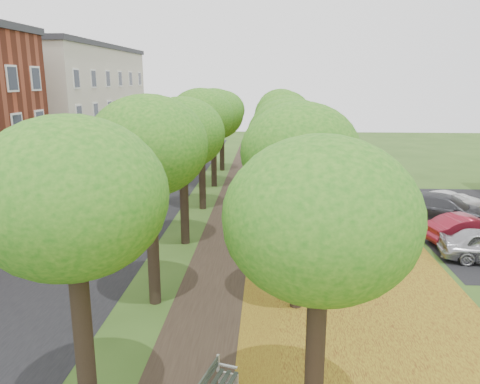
# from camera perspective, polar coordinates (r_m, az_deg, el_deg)

# --- Properties ---
(street_asphalt) EXTENTS (8.00, 70.00, 0.01)m
(street_asphalt) POSITION_cam_1_polar(r_m,az_deg,el_deg) (26.30, -16.99, -3.50)
(street_asphalt) COLOR black
(street_asphalt) RESTS_ON ground
(footpath) EXTENTS (3.20, 70.00, 0.01)m
(footpath) POSITION_cam_1_polar(r_m,az_deg,el_deg) (24.74, -0.43, -3.96)
(footpath) COLOR black
(footpath) RESTS_ON ground
(leaf_verge) EXTENTS (7.50, 70.00, 0.01)m
(leaf_verge) POSITION_cam_1_polar(r_m,az_deg,el_deg) (24.93, 11.15, -4.09)
(leaf_verge) COLOR #A4941E
(leaf_verge) RESTS_ON ground
(tree_row_west) EXTENTS (3.80, 33.80, 6.74)m
(tree_row_west) POSITION_cam_1_polar(r_m,az_deg,el_deg) (23.95, -5.76, 7.82)
(tree_row_west) COLOR black
(tree_row_west) RESTS_ON ground
(tree_row_east) EXTENTS (3.80, 33.80, 6.74)m
(tree_row_east) POSITION_cam_1_polar(r_m,az_deg,el_deg) (23.68, 5.90, 7.75)
(tree_row_east) COLOR black
(tree_row_east) RESTS_ON ground
(building_cream) EXTENTS (10.30, 20.30, 10.40)m
(building_cream) POSITION_cam_1_polar(r_m,az_deg,el_deg) (45.55, -21.02, 9.87)
(building_cream) COLOR beige
(building_cream) RESTS_ON ground
(car_red) EXTENTS (4.33, 2.32, 1.36)m
(car_red) POSITION_cam_1_polar(r_m,az_deg,el_deg) (24.20, 26.21, -4.14)
(car_red) COLOR maroon
(car_red) RESTS_ON ground
(car_grey) EXTENTS (5.68, 4.07, 1.53)m
(car_grey) POSITION_cam_1_polar(r_m,az_deg,el_deg) (27.07, 23.65, -1.91)
(car_grey) COLOR #333438
(car_grey) RESTS_ON ground
(car_white) EXTENTS (4.83, 3.09, 1.24)m
(car_white) POSITION_cam_1_polar(r_m,az_deg,el_deg) (29.44, 24.24, -1.07)
(car_white) COLOR white
(car_white) RESTS_ON ground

